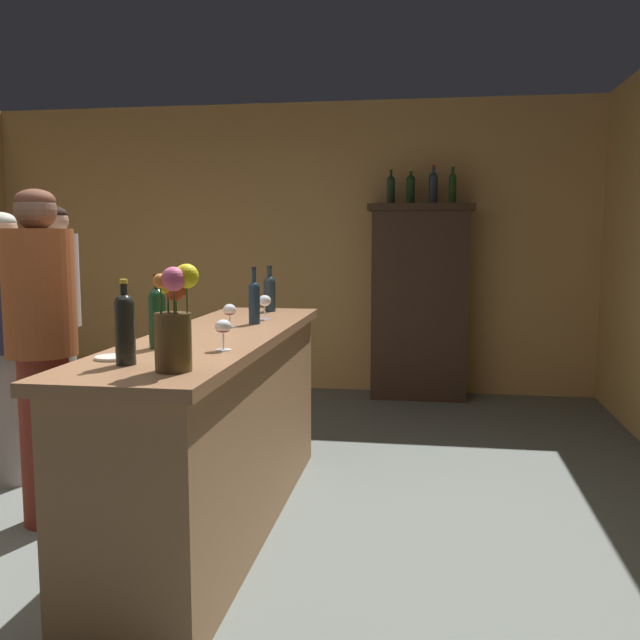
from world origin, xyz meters
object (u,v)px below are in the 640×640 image
at_px(wine_bottle_merlot, 125,326).
at_px(wine_bottle_rose, 158,315).
at_px(wine_glass_front, 265,302).
at_px(display_bottle_midright, 453,187).
at_px(wine_bottle_chardonnay, 254,300).
at_px(patron_near_entrance, 58,312).
at_px(display_cabinet, 420,298).
at_px(patron_redhead, 6,335).
at_px(wine_bottle_riesling, 270,291).
at_px(patron_in_grey, 42,342).
at_px(display_bottle_midleft, 411,188).
at_px(cheese_plate, 113,358).
at_px(flower_arrangement, 174,318).
at_px(wine_glass_rear, 230,311).
at_px(bar_counter, 218,431).
at_px(display_bottle_left, 391,188).
at_px(display_bottle_center, 433,186).
at_px(wine_glass_mid, 223,328).

bearing_deg(wine_bottle_merlot, wine_bottle_rose, 94.43).
distance_m(wine_glass_front, display_bottle_midright, 2.82).
distance_m(wine_bottle_chardonnay, patron_near_entrance, 1.89).
bearing_deg(display_cabinet, patron_redhead, -132.08).
bearing_deg(wine_bottle_merlot, display_bottle_midright, 71.69).
relative_size(wine_bottle_chardonnay, display_bottle_midright, 0.92).
relative_size(wine_bottle_riesling, patron_in_grey, 0.17).
bearing_deg(display_bottle_midright, wine_bottle_rose, -110.60).
bearing_deg(display_cabinet, wine_bottle_chardonnay, -107.80).
bearing_deg(wine_bottle_rose, patron_redhead, 145.29).
bearing_deg(wine_bottle_chardonnay, display_bottle_midleft, 74.10).
height_order(display_cabinet, cheese_plate, display_cabinet).
relative_size(wine_bottle_rose, flower_arrangement, 0.83).
distance_m(wine_glass_rear, display_bottle_midright, 3.20).
relative_size(bar_counter, patron_redhead, 1.53).
bearing_deg(display_cabinet, display_bottle_left, 180.00).
xyz_separation_m(wine_bottle_merlot, display_bottle_midright, (1.30, 3.92, 0.76)).
relative_size(display_cabinet, display_bottle_center, 5.15).
distance_m(bar_counter, cheese_plate, 0.92).
xyz_separation_m(wine_bottle_rose, wine_glass_rear, (0.11, 0.69, -0.06)).
distance_m(patron_in_grey, patron_redhead, 0.74).
distance_m(wine_glass_front, patron_in_grey, 1.20).
bearing_deg(wine_glass_rear, flower_arrangement, -83.08).
bearing_deg(display_bottle_midright, wine_glass_mid, -106.26).
height_order(display_bottle_left, patron_near_entrance, display_bottle_left).
bearing_deg(patron_redhead, wine_bottle_rose, -30.28).
bearing_deg(display_cabinet, wine_glass_front, -108.91).
distance_m(bar_counter, display_cabinet, 3.23).
relative_size(cheese_plate, display_bottle_midleft, 0.46).
height_order(bar_counter, display_bottle_midleft, display_bottle_midleft).
relative_size(cheese_plate, patron_near_entrance, 0.08).
xyz_separation_m(wine_bottle_riesling, display_bottle_center, (1.02, 2.03, 0.79)).
relative_size(wine_glass_front, display_bottle_midleft, 0.46).
distance_m(wine_glass_front, display_bottle_midleft, 2.70).
distance_m(wine_glass_front, patron_redhead, 1.54).
bearing_deg(wine_bottle_merlot, wine_glass_front, 82.86).
relative_size(wine_bottle_riesling, cheese_plate, 2.08).
bearing_deg(wine_bottle_rose, wine_bottle_chardonnay, 76.87).
bearing_deg(display_bottle_left, flower_arrangement, -97.52).
bearing_deg(patron_near_entrance, patron_in_grey, -13.43).
xyz_separation_m(wine_bottle_rose, patron_in_grey, (-0.77, 0.39, -0.20)).
bearing_deg(wine_bottle_merlot, patron_redhead, 135.95).
distance_m(wine_bottle_chardonnay, wine_bottle_rose, 0.89).
height_order(display_cabinet, wine_bottle_merlot, display_cabinet).
relative_size(wine_glass_rear, display_bottle_left, 0.39).
xyz_separation_m(wine_bottle_riesling, wine_bottle_rose, (-0.14, -1.50, 0.02)).
distance_m(cheese_plate, display_bottle_midleft, 4.05).
bearing_deg(wine_bottle_merlot, wine_glass_mid, 54.87).
distance_m(wine_bottle_merlot, wine_glass_mid, 0.46).
bearing_deg(display_bottle_midright, wine_glass_rear, -113.12).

